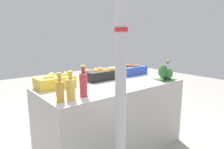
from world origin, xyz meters
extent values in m
plane|color=gray|center=(0.00, 0.00, 0.00)|extent=(10.00, 10.00, 0.00)
cube|color=#B7B2A8|center=(0.00, 0.00, 0.40)|extent=(1.60, 0.77, 0.79)
cylinder|color=#B7BABF|center=(-0.41, -0.61, 1.35)|extent=(0.08, 0.08, 2.69)
cylinder|color=red|center=(-0.41, -0.61, 1.35)|extent=(0.09, 0.09, 0.03)
cube|color=gold|center=(-0.56, 0.24, 0.85)|extent=(0.38, 0.23, 0.11)
sphere|color=gold|center=(-0.61, 0.24, 0.89)|extent=(0.08, 0.08, 0.08)
sphere|color=gold|center=(-0.57, 0.28, 0.90)|extent=(0.08, 0.08, 0.08)
sphere|color=gold|center=(-0.61, 0.19, 0.89)|extent=(0.07, 0.07, 0.07)
sphere|color=#9EBC42|center=(-0.48, 0.21, 0.89)|extent=(0.07, 0.07, 0.07)
sphere|color=red|center=(-0.58, 0.29, 0.89)|extent=(0.07, 0.07, 0.07)
sphere|color=#9EBC42|center=(-0.43, 0.24, 0.90)|extent=(0.07, 0.07, 0.07)
sphere|color=#9EBC42|center=(-0.62, 0.22, 0.89)|extent=(0.07, 0.07, 0.07)
sphere|color=red|center=(-0.42, 0.29, 0.90)|extent=(0.07, 0.07, 0.07)
sphere|color=#9EBC42|center=(-0.66, 0.20, 0.89)|extent=(0.07, 0.07, 0.07)
sphere|color=#9EBC42|center=(-0.51, 0.26, 0.90)|extent=(0.06, 0.06, 0.06)
sphere|color=red|center=(-0.42, 0.31, 0.90)|extent=(0.06, 0.06, 0.06)
cube|color=black|center=(0.01, 0.24, 0.85)|extent=(0.38, 0.23, 0.11)
sphere|color=orange|center=(-0.13, 0.30, 0.89)|extent=(0.08, 0.08, 0.08)
sphere|color=orange|center=(-0.06, 0.21, 0.89)|extent=(0.07, 0.07, 0.07)
sphere|color=orange|center=(-0.02, 0.27, 0.89)|extent=(0.09, 0.09, 0.09)
sphere|color=orange|center=(0.13, 0.18, 0.90)|extent=(0.07, 0.07, 0.07)
sphere|color=orange|center=(0.05, 0.18, 0.89)|extent=(0.08, 0.08, 0.08)
sphere|color=orange|center=(0.06, 0.30, 0.89)|extent=(0.08, 0.08, 0.08)
sphere|color=orange|center=(0.07, 0.27, 0.89)|extent=(0.08, 0.08, 0.08)
sphere|color=orange|center=(0.14, 0.17, 0.90)|extent=(0.07, 0.07, 0.07)
cube|color=#2847B7|center=(0.54, 0.24, 0.85)|extent=(0.38, 0.23, 0.11)
cone|color=orange|center=(0.46, 0.25, 0.92)|extent=(0.13, 0.05, 0.03)
cone|color=orange|center=(0.48, 0.27, 0.92)|extent=(0.15, 0.04, 0.03)
cone|color=orange|center=(0.59, 0.16, 0.92)|extent=(0.13, 0.06, 0.03)
cone|color=orange|center=(0.53, 0.25, 0.92)|extent=(0.15, 0.05, 0.03)
cone|color=orange|center=(0.57, 0.18, 0.92)|extent=(0.17, 0.05, 0.03)
cone|color=orange|center=(0.55, 0.28, 0.92)|extent=(0.16, 0.04, 0.03)
cone|color=orange|center=(0.53, 0.28, 0.93)|extent=(0.16, 0.04, 0.03)
cone|color=orange|center=(0.52, 0.28, 0.92)|extent=(0.16, 0.05, 0.03)
cube|color=#2D602D|center=(0.61, -0.26, 0.79)|extent=(0.22, 0.18, 0.01)
ellipsoid|color=#387033|center=(0.63, -0.27, 0.87)|extent=(0.13, 0.13, 0.14)
cylinder|color=#B2C693|center=(0.63, -0.27, 0.81)|extent=(0.03, 0.03, 0.02)
ellipsoid|color=#387033|center=(0.64, -0.25, 0.87)|extent=(0.10, 0.10, 0.13)
cylinder|color=#B2C693|center=(0.64, -0.25, 0.81)|extent=(0.03, 0.03, 0.02)
ellipsoid|color=#2D602D|center=(0.55, -0.27, 0.90)|extent=(0.11, 0.11, 0.16)
cylinder|color=#B2C693|center=(0.55, -0.27, 0.81)|extent=(0.03, 0.03, 0.02)
ellipsoid|color=#387033|center=(0.64, -0.23, 0.87)|extent=(0.14, 0.14, 0.12)
cylinder|color=#B2C693|center=(0.64, -0.23, 0.81)|extent=(0.03, 0.03, 0.02)
cylinder|color=gold|center=(-0.71, -0.22, 0.87)|extent=(0.07, 0.07, 0.16)
cone|color=gold|center=(-0.71, -0.22, 0.96)|extent=(0.07, 0.07, 0.02)
cylinder|color=gold|center=(-0.71, -0.22, 0.99)|extent=(0.03, 0.03, 0.04)
cylinder|color=gold|center=(-0.71, -0.22, 1.02)|extent=(0.03, 0.03, 0.01)
cylinder|color=gold|center=(-0.62, -0.22, 0.87)|extent=(0.08, 0.08, 0.17)
cone|color=gold|center=(-0.62, -0.22, 0.97)|extent=(0.08, 0.08, 0.02)
cylinder|color=gold|center=(-0.62, -0.22, 0.99)|extent=(0.03, 0.03, 0.04)
cylinder|color=gold|center=(-0.62, -0.22, 1.02)|extent=(0.04, 0.04, 0.01)
cylinder|color=#B2333D|center=(-0.50, -0.22, 0.89)|extent=(0.07, 0.07, 0.20)
cone|color=#B2333D|center=(-0.50, -0.22, 1.00)|extent=(0.07, 0.07, 0.02)
cylinder|color=#B2333D|center=(-0.50, -0.22, 1.03)|extent=(0.03, 0.03, 0.04)
cylinder|color=gold|center=(-0.50, -0.22, 1.06)|extent=(0.04, 0.04, 0.01)
cube|color=#4C3D2D|center=(0.63, -0.27, 0.99)|extent=(0.02, 0.02, 0.01)
ellipsoid|color=#7A664C|center=(0.63, -0.27, 1.01)|extent=(0.08, 0.05, 0.04)
sphere|color=#897556|center=(0.67, -0.26, 1.02)|extent=(0.03, 0.03, 0.03)
cone|color=#4C3D28|center=(0.69, -0.25, 1.02)|extent=(0.02, 0.01, 0.01)
cube|color=#7A664C|center=(0.58, -0.28, 1.01)|extent=(0.04, 0.03, 0.01)
camera|label=1|loc=(-1.36, -1.67, 1.30)|focal=32.00mm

